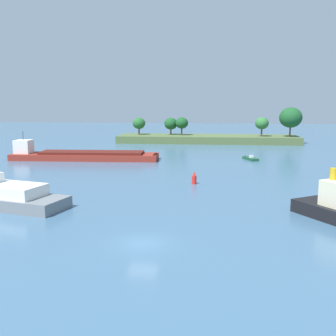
# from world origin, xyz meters

# --- Properties ---
(ground_plane) EXTENTS (400.00, 400.00, 0.00)m
(ground_plane) POSITION_xyz_m (0.00, 0.00, 0.00)
(ground_plane) COLOR #3D607F
(treeline_island) EXTENTS (53.76, 13.30, 10.59)m
(treeline_island) POSITION_xyz_m (6.74, 86.77, 2.38)
(treeline_island) COLOR #4C6038
(treeline_island) RESTS_ON ground
(cargo_barge) EXTENTS (30.93, 7.57, 5.88)m
(cargo_barge) POSITION_xyz_m (-21.40, 47.55, 0.98)
(cargo_barge) COLOR maroon
(cargo_barge) RESTS_ON ground
(fishing_skiff) EXTENTS (3.10, 4.94, 1.01)m
(fishing_skiff) POSITION_xyz_m (13.93, 51.11, 0.28)
(fishing_skiff) COLOR #19472D
(fishing_skiff) RESTS_ON ground
(channel_buoy_red) EXTENTS (0.70, 0.70, 1.90)m
(channel_buoy_red) POSITION_xyz_m (3.24, 25.13, 0.81)
(channel_buoy_red) COLOR red
(channel_buoy_red) RESTS_ON ground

